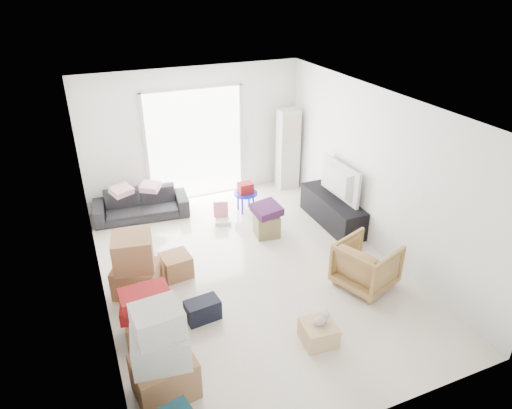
{
  "coord_description": "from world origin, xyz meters",
  "views": [
    {
      "loc": [
        -2.27,
        -5.61,
        4.32
      ],
      "look_at": [
        0.17,
        0.2,
        1.06
      ],
      "focal_mm": 32.0,
      "sensor_mm": 36.0,
      "label": 1
    }
  ],
  "objects": [
    {
      "name": "room_shell",
      "position": [
        0.0,
        0.0,
        1.35
      ],
      "size": [
        4.98,
        6.48,
        3.18
      ],
      "color": "silver",
      "rests_on": "ground"
    },
    {
      "name": "blanket",
      "position": [
        0.68,
        0.91,
        0.49
      ],
      "size": [
        0.5,
        0.5,
        0.14
      ],
      "primitive_type": "cube",
      "rotation": [
        0.0,
        0.0,
        0.1
      ],
      "color": "#492050",
      "rests_on": "ottoman"
    },
    {
      "name": "armchair",
      "position": [
        1.46,
        -1.02,
        0.41
      ],
      "size": [
        0.97,
        0.99,
        0.81
      ],
      "primitive_type": "imported",
      "rotation": [
        0.0,
        0.0,
        1.92
      ],
      "color": "#A67D49",
      "rests_on": "room_shell"
    },
    {
      "name": "box_stack_c",
      "position": [
        -1.77,
        0.16,
        0.47
      ],
      "size": [
        0.8,
        0.75,
        0.96
      ],
      "rotation": [
        0.0,
        0.0,
        -0.27
      ],
      "color": "#926342",
      "rests_on": "room_shell"
    },
    {
      "name": "sofa",
      "position": [
        -1.28,
        2.5,
        0.35
      ],
      "size": [
        1.84,
        0.71,
        0.7
      ],
      "primitive_type": "imported",
      "rotation": [
        0.0,
        0.0,
        -0.11
      ],
      "color": "#27262C",
      "rests_on": "room_shell"
    },
    {
      "name": "ac_tower",
      "position": [
        1.95,
        2.65,
        0.88
      ],
      "size": [
        0.45,
        0.3,
        1.75
      ],
      "primitive_type": "cube",
      "color": "silver",
      "rests_on": "room_shell"
    },
    {
      "name": "pillow_right",
      "position": [
        -1.07,
        2.48,
        0.75
      ],
      "size": [
        0.41,
        0.39,
        0.11
      ],
      "primitive_type": "cube",
      "rotation": [
        0.0,
        0.0,
        -0.6
      ],
      "color": "#E4A6BB",
      "rests_on": "sofa"
    },
    {
      "name": "pillow_left",
      "position": [
        -1.61,
        2.52,
        0.77
      ],
      "size": [
        0.52,
        0.48,
        0.13
      ],
      "primitive_type": "cube",
      "rotation": [
        0.0,
        0.0,
        0.45
      ],
      "color": "#E4A6BB",
      "rests_on": "sofa"
    },
    {
      "name": "ottoman",
      "position": [
        0.68,
        0.91,
        0.21
      ],
      "size": [
        0.47,
        0.47,
        0.42
      ],
      "primitive_type": "cube",
      "rotation": [
        0.0,
        0.0,
        -0.13
      ],
      "color": "olive",
      "rests_on": "room_shell"
    },
    {
      "name": "wood_crate",
      "position": [
        0.21,
        -1.8,
        0.14
      ],
      "size": [
        0.47,
        0.47,
        0.28
      ],
      "primitive_type": "cube",
      "rotation": [
        0.0,
        0.0,
        -0.1
      ],
      "color": "tan",
      "rests_on": "room_shell"
    },
    {
      "name": "box_stack_b",
      "position": [
        -1.8,
        -0.9,
        0.36
      ],
      "size": [
        0.7,
        0.62,
        0.77
      ],
      "rotation": [
        0.0,
        0.0,
        -0.1
      ],
      "color": "#926342",
      "rests_on": "room_shell"
    },
    {
      "name": "tv_console",
      "position": [
        2.0,
        0.83,
        0.27
      ],
      "size": [
        0.49,
        1.63,
        0.54
      ],
      "primitive_type": "cube",
      "color": "black",
      "rests_on": "room_shell"
    },
    {
      "name": "sliding_door",
      "position": [
        0.0,
        2.98,
        1.24
      ],
      "size": [
        2.1,
        0.04,
        2.33
      ],
      "color": "white",
      "rests_on": "room_shell"
    },
    {
      "name": "plush_bunny",
      "position": [
        0.24,
        -1.79,
        0.34
      ],
      "size": [
        0.26,
        0.15,
        0.13
      ],
      "rotation": [
        0.0,
        0.0,
        -0.07
      ],
      "color": "#B2ADA8",
      "rests_on": "wood_crate"
    },
    {
      "name": "television",
      "position": [
        2.0,
        0.83,
        0.62
      ],
      "size": [
        0.7,
        1.18,
        0.15
      ],
      "primitive_type": "imported",
      "rotation": [
        0.0,
        0.0,
        1.59
      ],
      "color": "black",
      "rests_on": "tv_console"
    },
    {
      "name": "loose_box",
      "position": [
        -1.13,
        0.34,
        0.18
      ],
      "size": [
        0.48,
        0.48,
        0.36
      ],
      "primitive_type": "cube",
      "rotation": [
        0.0,
        0.0,
        0.11
      ],
      "color": "#926342",
      "rests_on": "room_shell"
    },
    {
      "name": "kids_table",
      "position": [
        0.68,
        1.93,
        0.43
      ],
      "size": [
        0.47,
        0.47,
        0.61
      ],
      "rotation": [
        0.0,
        0.0,
        0.23
      ],
      "color": "#151BB4",
      "rests_on": "room_shell"
    },
    {
      "name": "duffel_bag",
      "position": [
        -1.05,
        -0.8,
        0.15
      ],
      "size": [
        0.49,
        0.32,
        0.3
      ],
      "primitive_type": "cube",
      "rotation": [
        0.0,
        0.0,
        0.1
      ],
      "color": "black",
      "rests_on": "room_shell"
    },
    {
      "name": "toy_walker",
      "position": [
        0.09,
        1.68,
        0.11
      ],
      "size": [
        0.36,
        0.34,
        0.4
      ],
      "rotation": [
        0.0,
        0.0,
        -0.3
      ],
      "color": "silver",
      "rests_on": "room_shell"
    },
    {
      "name": "box_stack_a",
      "position": [
        -1.8,
        -1.84,
        0.55
      ],
      "size": [
        0.73,
        0.64,
        1.22
      ],
      "rotation": [
        0.0,
        0.0,
        -0.01
      ],
      "color": "#926342",
      "rests_on": "room_shell"
    }
  ]
}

